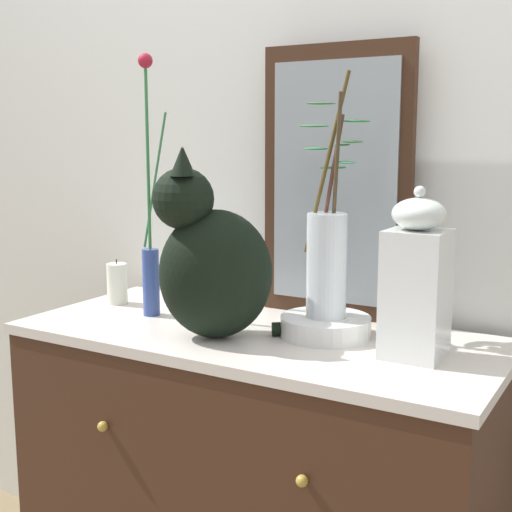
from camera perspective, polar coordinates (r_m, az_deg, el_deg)
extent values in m
cube|color=silver|center=(1.87, 5.09, 8.52)|extent=(4.40, 0.08, 2.60)
cube|color=#3D2316|center=(1.82, 0.00, -20.12)|extent=(1.12, 0.49, 0.86)
cube|color=silver|center=(1.65, 0.00, -6.61)|extent=(1.14, 0.50, 0.02)
sphere|color=#B79338|center=(1.66, -12.44, -13.46)|extent=(0.02, 0.02, 0.02)
sphere|color=#B79338|center=(1.39, 3.78, -17.89)|extent=(0.02, 0.02, 0.02)
cube|color=#3A2214|center=(1.75, 6.55, 5.93)|extent=(0.39, 0.03, 0.68)
cube|color=gray|center=(1.73, 6.35, 5.90)|extent=(0.33, 0.01, 0.59)
ellipsoid|color=black|center=(1.57, -3.31, -1.49)|extent=(0.31, 0.29, 0.29)
sphere|color=black|center=(1.55, -5.98, 4.69)|extent=(0.14, 0.14, 0.14)
cone|color=black|center=(1.50, -6.09, 7.70)|extent=(0.05, 0.05, 0.06)
cone|color=black|center=(1.58, -5.99, 7.79)|extent=(0.05, 0.05, 0.06)
cylinder|color=black|center=(1.62, 5.07, -5.92)|extent=(0.19, 0.14, 0.03)
cylinder|color=#334B94|center=(1.80, -8.53, -2.12)|extent=(0.04, 0.04, 0.17)
cylinder|color=#347841|center=(1.76, -8.78, 7.72)|extent=(0.01, 0.01, 0.44)
sphere|color=#A41B2D|center=(1.77, -8.99, 15.50)|extent=(0.04, 0.04, 0.04)
cylinder|color=#38794B|center=(1.75, -8.23, 6.07)|extent=(0.08, 0.01, 0.34)
cylinder|color=silver|center=(1.61, 5.71, -5.74)|extent=(0.21, 0.21, 0.05)
cylinder|color=silver|center=(1.58, 5.79, -0.78)|extent=(0.09, 0.09, 0.24)
cylinder|color=#4D3E1B|center=(1.57, 5.82, 7.58)|extent=(0.08, 0.06, 0.40)
ellipsoid|color=#317F4B|center=(1.61, 4.93, 8.74)|extent=(0.06, 0.08, 0.01)
ellipsoid|color=#3B7C49|center=(1.63, 4.76, 10.56)|extent=(0.08, 0.06, 0.01)
ellipsoid|color=#3C7143|center=(1.65, 5.31, 12.33)|extent=(0.08, 0.07, 0.01)
cylinder|color=#423622|center=(1.56, 6.57, 6.62)|extent=(0.04, 0.04, 0.36)
ellipsoid|color=#2B7149|center=(1.56, 7.29, 7.61)|extent=(0.08, 0.07, 0.01)
ellipsoid|color=#38753D|center=(1.57, 7.93, 9.25)|extent=(0.05, 0.07, 0.01)
ellipsoid|color=#337644|center=(1.58, 8.18, 10.88)|extent=(0.07, 0.08, 0.01)
cylinder|color=#523229|center=(1.57, 6.12, 5.80)|extent=(0.06, 0.01, 0.31)
ellipsoid|color=#3E7D3D|center=(1.61, 6.31, 7.19)|extent=(0.07, 0.08, 0.01)
ellipsoid|color=#3D7643|center=(1.60, 7.02, 9.03)|extent=(0.07, 0.08, 0.01)
cube|color=silver|center=(1.46, 12.95, -3.07)|extent=(0.12, 0.12, 0.27)
ellipsoid|color=silver|center=(1.44, 13.20, 3.37)|extent=(0.11, 0.11, 0.07)
sphere|color=silver|center=(1.43, 13.27, 5.15)|extent=(0.02, 0.02, 0.02)
cylinder|color=#E9E9CE|center=(1.94, -11.29, -2.23)|extent=(0.05, 0.05, 0.11)
cylinder|color=black|center=(1.93, -11.35, -0.44)|extent=(0.00, 0.00, 0.01)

